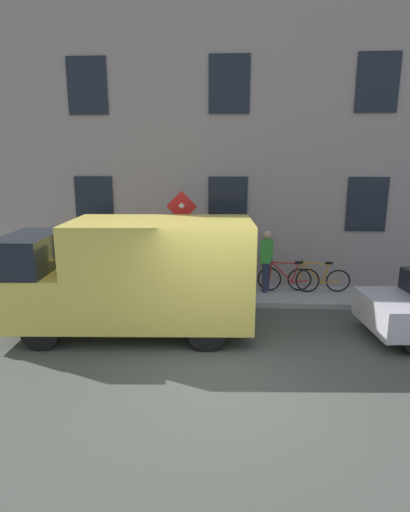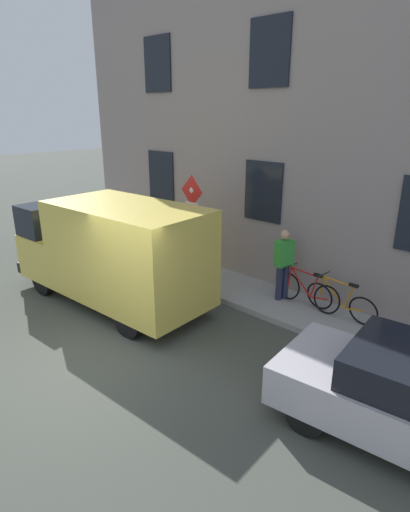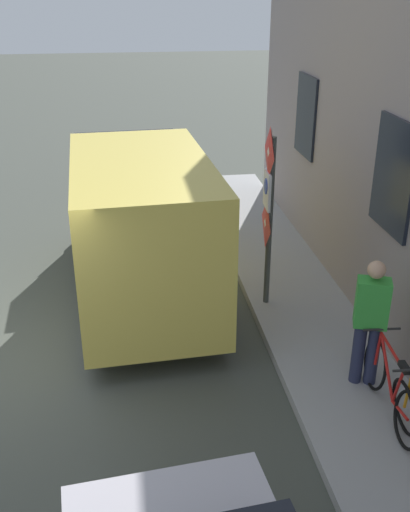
{
  "view_description": "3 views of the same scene",
  "coord_description": "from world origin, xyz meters",
  "px_view_note": "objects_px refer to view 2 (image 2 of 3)",
  "views": [
    {
      "loc": [
        -6.53,
        -0.09,
        3.7
      ],
      "look_at": [
        3.28,
        0.53,
        1.42
      ],
      "focal_mm": 28.69,
      "sensor_mm": 36.0,
      "label": 1
    },
    {
      "loc": [
        -3.55,
        -6.1,
        4.47
      ],
      "look_at": [
        3.49,
        0.48,
        1.12
      ],
      "focal_mm": 29.51,
      "sensor_mm": 36.0,
      "label": 2
    },
    {
      "loc": [
        1.6,
        -7.04,
        4.86
      ],
      "look_at": [
        2.79,
        1.22,
        0.98
      ],
      "focal_mm": 41.67,
      "sensor_mm": 36.0,
      "label": 3
    }
  ],
  "objects_px": {
    "sign_post_stacked": "(192,220)",
    "pedestrian": "(283,262)",
    "bicycle_orange": "(340,301)",
    "delivery_van": "(112,250)",
    "bicycle_red": "(307,291)"
  },
  "relations": [
    {
      "from": "sign_post_stacked",
      "to": "pedestrian",
      "type": "distance_m",
      "value": 2.5
    },
    {
      "from": "sign_post_stacked",
      "to": "bicycle_orange",
      "type": "distance_m",
      "value": 4.03
    },
    {
      "from": "delivery_van",
      "to": "bicycle_orange",
      "type": "relative_size",
      "value": 3.17
    },
    {
      "from": "bicycle_orange",
      "to": "sign_post_stacked",
      "type": "bearing_deg",
      "value": 16.12
    },
    {
      "from": "delivery_van",
      "to": "bicycle_red",
      "type": "height_order",
      "value": "delivery_van"
    },
    {
      "from": "sign_post_stacked",
      "to": "delivery_van",
      "type": "height_order",
      "value": "sign_post_stacked"
    },
    {
      "from": "bicycle_red",
      "to": "pedestrian",
      "type": "bearing_deg",
      "value": 9.27
    },
    {
      "from": "bicycle_red",
      "to": "pedestrian",
      "type": "xyz_separation_m",
      "value": [
        -0.06,
        0.63,
        0.56
      ]
    },
    {
      "from": "sign_post_stacked",
      "to": "bicycle_red",
      "type": "relative_size",
      "value": 1.59
    },
    {
      "from": "bicycle_orange",
      "to": "bicycle_red",
      "type": "bearing_deg",
      "value": 3.18
    },
    {
      "from": "bicycle_orange",
      "to": "pedestrian",
      "type": "distance_m",
      "value": 1.57
    },
    {
      "from": "bicycle_red",
      "to": "bicycle_orange",
      "type": "bearing_deg",
      "value": -176.53
    },
    {
      "from": "delivery_van",
      "to": "pedestrian",
      "type": "bearing_deg",
      "value": -141.72
    },
    {
      "from": "sign_post_stacked",
      "to": "bicycle_red",
      "type": "bearing_deg",
      "value": -73.48
    },
    {
      "from": "sign_post_stacked",
      "to": "delivery_van",
      "type": "relative_size",
      "value": 0.5
    }
  ]
}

